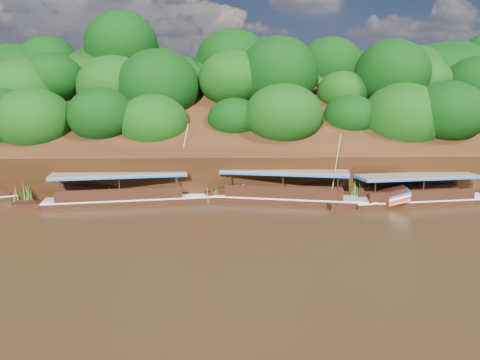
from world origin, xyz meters
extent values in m
plane|color=black|center=(0.00, 0.00, 0.00)|extent=(160.00, 160.00, 0.00)
cube|color=black|center=(0.00, 16.00, 3.50)|extent=(120.00, 16.12, 13.64)
cube|color=black|center=(0.00, 26.00, 0.00)|extent=(120.00, 24.00, 12.00)
ellipsoid|color=#0B440C|center=(-6.00, 15.00, 3.50)|extent=(18.00, 8.00, 6.40)
ellipsoid|color=#0B440C|center=(0.00, 23.00, 9.20)|extent=(24.00, 11.00, 8.40)
cube|color=black|center=(12.10, 7.53, 0.00)|extent=(12.59, 3.96, 0.87)
cube|color=silver|center=(12.10, 7.53, 0.42)|extent=(12.60, 4.03, 0.10)
cube|color=brown|center=(11.33, 7.42, 2.34)|extent=(9.97, 3.88, 0.12)
cube|color=#1852A2|center=(11.33, 7.42, 2.22)|extent=(9.97, 3.88, 0.17)
cube|color=black|center=(1.61, 8.29, 0.00)|extent=(13.24, 5.19, 0.98)
cube|color=silver|center=(1.61, 8.29, 0.47)|extent=(13.26, 5.26, 0.11)
cube|color=black|center=(8.76, 6.68, 0.76)|extent=(3.41, 2.43, 1.84)
cube|color=#1852A2|center=(9.56, 6.50, 1.09)|extent=(1.97, 2.17, 0.67)
cube|color=red|center=(9.56, 6.50, 0.72)|extent=(1.97, 2.17, 0.67)
cube|color=brown|center=(0.81, 8.47, 2.62)|extent=(10.56, 4.92, 0.13)
cube|color=#1852A2|center=(0.81, 8.47, 2.49)|extent=(10.56, 4.92, 0.20)
cylinder|color=tan|center=(4.64, 6.94, 3.18)|extent=(0.31, 1.59, 5.20)
cube|color=black|center=(-11.64, 8.48, 0.00)|extent=(13.69, 4.51, 0.92)
cube|color=silver|center=(-11.64, 8.48, 0.44)|extent=(13.70, 4.58, 0.10)
cube|color=black|center=(-4.16, 9.78, 0.72)|extent=(3.41, 2.20, 1.81)
cube|color=#1852A2|center=(-3.33, 9.92, 1.02)|extent=(1.93, 2.01, 0.68)
cube|color=red|center=(-3.33, 9.92, 0.68)|extent=(1.93, 2.01, 0.68)
cube|color=brown|center=(-12.47, 8.34, 2.47)|extent=(10.86, 4.35, 0.12)
cube|color=#1852A2|center=(-12.47, 8.34, 2.34)|extent=(10.86, 4.35, 0.18)
cylinder|color=tan|center=(-7.58, 8.98, 3.50)|extent=(1.18, 2.04, 5.69)
cube|color=black|center=(-19.61, 11.77, 0.67)|extent=(3.09, 2.64, 1.60)
cube|color=#1852A2|center=(-18.99, 12.09, 0.96)|extent=(1.98, 2.10, 0.58)
cube|color=red|center=(-18.99, 12.09, 0.64)|extent=(1.98, 2.10, 0.58)
cone|color=#28721C|center=(-20.64, 9.04, 0.87)|extent=(1.50, 1.50, 1.74)
cone|color=#28721C|center=(-12.91, 9.66, 0.96)|extent=(1.50, 1.50, 1.92)
cone|color=#28721C|center=(-5.08, 8.86, 0.76)|extent=(1.50, 1.50, 1.53)
cone|color=#28721C|center=(0.63, 9.58, 0.90)|extent=(1.50, 1.50, 1.81)
cone|color=#28721C|center=(7.41, 9.23, 1.03)|extent=(1.50, 1.50, 2.06)
cone|color=#28721C|center=(12.72, 9.39, 0.88)|extent=(1.50, 1.50, 1.75)
camera|label=1|loc=(-3.97, -28.83, 8.68)|focal=35.00mm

